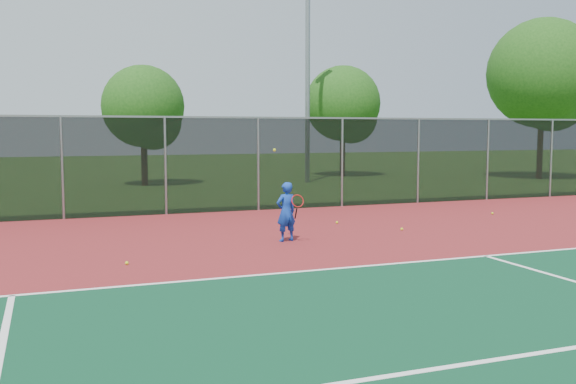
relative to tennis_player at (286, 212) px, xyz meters
name	(u,v)px	position (x,y,z in m)	size (l,w,h in m)	color
ground	(503,303)	(1.22, -6.16, -0.72)	(120.00, 120.00, 0.00)	#284E16
court_apron	(430,275)	(1.22, -4.16, -0.71)	(30.00, 20.00, 0.02)	maroon
fence_back	(258,163)	(1.22, 5.84, 0.84)	(30.00, 0.06, 3.03)	black
tennis_player	(286,212)	(0.00, 0.00, 0.00)	(0.59, 0.63, 2.18)	#123CAC
practice_ball_0	(127,263)	(-3.82, -1.39, -0.67)	(0.07, 0.07, 0.07)	#CEE51A
practice_ball_1	(402,229)	(3.38, 0.46, -0.67)	(0.07, 0.07, 0.07)	#CEE51A
practice_ball_2	(492,213)	(7.64, 2.22, -0.67)	(0.07, 0.07, 0.07)	#CEE51A
practice_ball_4	(337,222)	(2.31, 2.14, -0.67)	(0.07, 0.07, 0.07)	#CEE51A
floodlight_n	(308,44)	(7.02, 15.76, 6.13)	(0.90, 0.40, 12.16)	gray
tree_back_left	(146,110)	(-0.79, 16.68, 2.82)	(3.85, 3.85, 5.65)	#362413
tree_back_mid	(345,107)	(10.63, 18.98, 3.19)	(4.25, 4.25, 6.24)	#362413
tree_back_right	(545,78)	(19.71, 13.45, 4.63)	(5.80, 5.80, 8.52)	#362413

